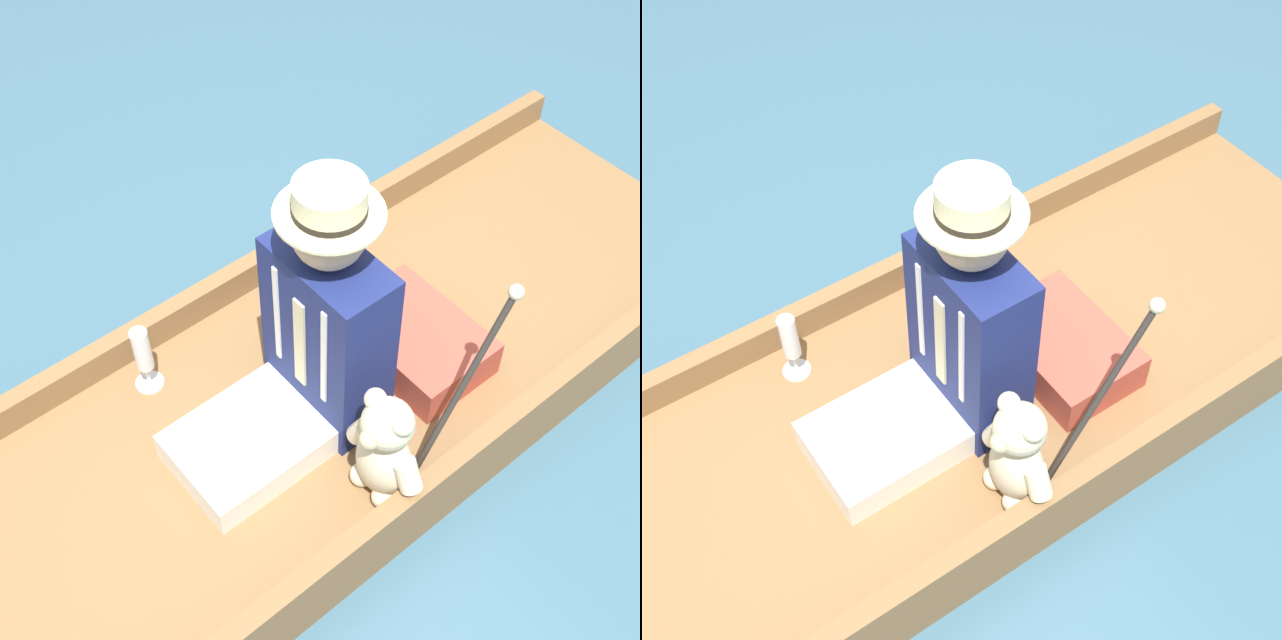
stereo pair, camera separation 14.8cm
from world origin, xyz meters
The scene contains 7 objects.
ground_plane centered at (0.00, 0.00, 0.00)m, with size 16.00×16.00×0.00m, color #385B70.
punt_boat centered at (0.00, 0.00, 0.09)m, with size 1.07×3.18×0.27m.
seat_cushion centered at (-0.09, -0.31, 0.23)m, with size 0.46×0.32×0.14m.
seated_person centered at (-0.05, 0.09, 0.50)m, with size 0.38×0.67×0.90m.
teddy_bear centered at (-0.39, 0.10, 0.35)m, with size 0.29×0.17×0.41m.
wine_glass centered at (0.36, 0.43, 0.32)m, with size 0.09×0.09×0.26m.
walking_cane centered at (-0.44, -0.16, 0.54)m, with size 0.04×0.36×0.65m.
Camera 1 is at (-1.29, 1.09, 2.49)m, focal length 50.00 mm.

